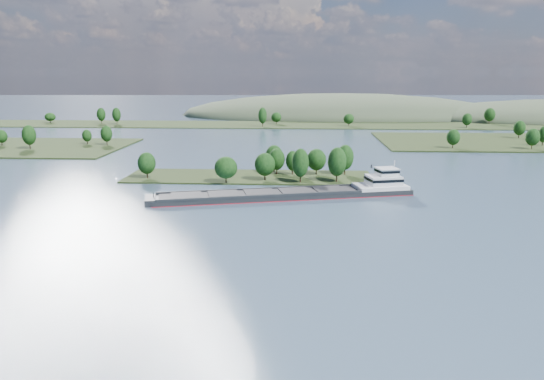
{
  "coord_description": "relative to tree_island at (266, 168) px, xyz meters",
  "views": [
    {
      "loc": [
        21.57,
        -32.2,
        42.18
      ],
      "look_at": [
        12.22,
        130.0,
        6.0
      ],
      "focal_mm": 35.0,
      "sensor_mm": 36.0,
      "label": 1
    }
  ],
  "objects": [
    {
      "name": "cargo_barge",
      "position": [
        14.1,
        -31.77,
        -2.68
      ],
      "size": [
        91.69,
        33.56,
        12.43
      ],
      "color": "black",
      "rests_on": "ground"
    },
    {
      "name": "back_shoreline",
      "position": [
        0.29,
        221.2,
        -3.59
      ],
      "size": [
        900.0,
        60.0,
        16.23
      ],
      "color": "black",
      "rests_on": "ground"
    },
    {
      "name": "hill_west",
      "position": [
        52.82,
        321.54,
        -4.25
      ],
      "size": [
        320.0,
        160.0,
        44.0
      ],
      "primitive_type": "ellipsoid",
      "color": "#38452F",
      "rests_on": "ground"
    },
    {
      "name": "tree_island",
      "position": [
        0.0,
        0.0,
        0.0
      ],
      "size": [
        100.0,
        33.16,
        14.72
      ],
      "color": "black",
      "rests_on": "ground"
    },
    {
      "name": "ground",
      "position": [
        -7.18,
        -58.46,
        -4.25
      ],
      "size": [
        1800.0,
        1800.0,
        0.0
      ],
      "primitive_type": "plane",
      "color": "#34495A",
      "rests_on": "ground"
    }
  ]
}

